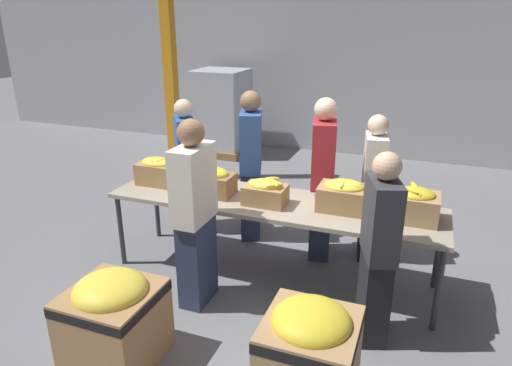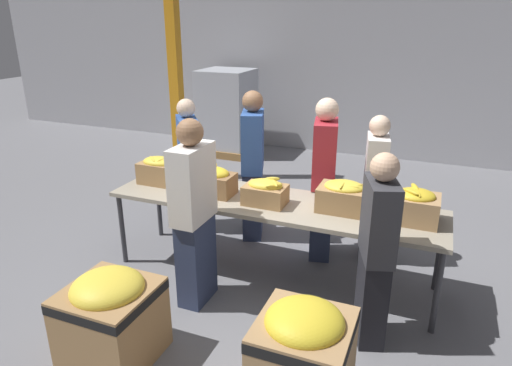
% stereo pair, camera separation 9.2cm
% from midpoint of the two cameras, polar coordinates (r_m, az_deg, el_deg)
% --- Properties ---
extents(ground_plane, '(30.00, 30.00, 0.00)m').
position_cam_midpoint_polar(ground_plane, '(4.61, 1.38, -11.32)').
color(ground_plane, slate).
extents(wall_back, '(16.00, 0.08, 4.00)m').
position_cam_midpoint_polar(wall_back, '(8.32, 12.32, 16.98)').
color(wall_back, '#A8A8AD').
rests_on(wall_back, ground_plane).
extents(sorting_table, '(3.12, 0.78, 0.79)m').
position_cam_midpoint_polar(sorting_table, '(4.27, 1.47, -2.87)').
color(sorting_table, '#9E937F').
rests_on(sorting_table, ground_plane).
extents(banana_box_0, '(0.41, 0.27, 0.28)m').
position_cam_midpoint_polar(banana_box_0, '(4.76, -12.70, 1.55)').
color(banana_box_0, '#A37A4C').
rests_on(banana_box_0, sorting_table).
extents(banana_box_1, '(0.40, 0.29, 0.28)m').
position_cam_midpoint_polar(banana_box_1, '(4.39, -6.01, 0.23)').
color(banana_box_1, olive).
rests_on(banana_box_1, sorting_table).
extents(banana_box_2, '(0.38, 0.27, 0.25)m').
position_cam_midpoint_polar(banana_box_2, '(4.15, 0.57, -1.09)').
color(banana_box_2, '#A37A4C').
rests_on(banana_box_2, sorting_table).
extents(banana_box_3, '(0.44, 0.32, 0.28)m').
position_cam_midpoint_polar(banana_box_3, '(4.09, 10.27, -1.49)').
color(banana_box_3, '#A37A4C').
rests_on(banana_box_3, sorting_table).
extents(banana_box_4, '(0.39, 0.34, 0.30)m').
position_cam_midpoint_polar(banana_box_4, '(4.04, 18.61, -2.49)').
color(banana_box_4, tan).
rests_on(banana_box_4, sorting_table).
extents(volunteer_0, '(0.41, 0.46, 1.55)m').
position_cam_midpoint_polar(volunteer_0, '(5.34, -9.17, 2.05)').
color(volunteer_0, black).
rests_on(volunteer_0, ground_plane).
extents(volunteer_1, '(0.32, 0.45, 1.53)m').
position_cam_midpoint_polar(volunteer_1, '(3.54, 14.31, -8.28)').
color(volunteer_1, black).
rests_on(volunteer_1, ground_plane).
extents(volunteer_2, '(0.32, 0.49, 1.68)m').
position_cam_midpoint_polar(volunteer_2, '(4.68, 7.70, 0.31)').
color(volunteer_2, '#2D3856').
rests_on(volunteer_2, ground_plane).
extents(volunteer_3, '(0.27, 0.44, 1.52)m').
position_cam_midpoint_polar(volunteer_3, '(4.76, 13.78, -0.75)').
color(volunteer_3, black).
rests_on(volunteer_3, ground_plane).
extents(volunteer_4, '(0.36, 0.50, 1.67)m').
position_cam_midpoint_polar(volunteer_4, '(5.06, -1.16, 2.02)').
color(volunteer_4, '#2D3856').
rests_on(volunteer_4, ground_plane).
extents(volunteer_5, '(0.22, 0.44, 1.66)m').
position_cam_midpoint_polar(volunteer_5, '(3.89, -8.31, -4.13)').
color(volunteer_5, '#2D3856').
rests_on(volunteer_5, ground_plane).
extents(donation_bin_0, '(0.62, 0.62, 0.71)m').
position_cam_midpoint_polar(donation_bin_0, '(3.58, -18.09, -15.63)').
color(donation_bin_0, '#A37A4C').
rests_on(donation_bin_0, ground_plane).
extents(donation_bin_1, '(0.56, 0.56, 0.82)m').
position_cam_midpoint_polar(donation_bin_1, '(3.00, 5.72, -21.18)').
color(donation_bin_1, tan).
rests_on(donation_bin_1, ground_plane).
extents(support_pillar, '(0.16, 0.16, 4.00)m').
position_cam_midpoint_polar(support_pillar, '(6.93, -11.24, 16.48)').
color(support_pillar, orange).
rests_on(support_pillar, ground_plane).
extents(pallet_stack_0, '(0.96, 0.96, 1.51)m').
position_cam_midpoint_polar(pallet_stack_0, '(8.41, -4.66, 8.75)').
color(pallet_stack_0, olive).
rests_on(pallet_stack_0, ground_plane).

